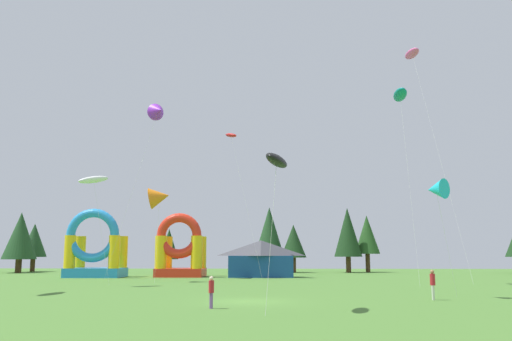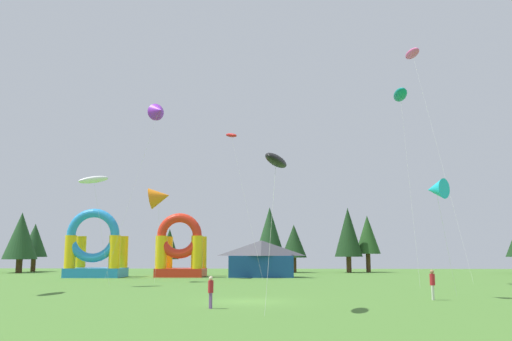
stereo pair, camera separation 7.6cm
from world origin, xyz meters
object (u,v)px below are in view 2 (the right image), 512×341
object	(u,v)px
kite_black_parafoil	(276,161)
kite_pink_parafoil	(412,54)
kite_red_parafoil	(231,136)
festival_tent	(261,259)
kite_purple_delta	(158,111)
person_left_edge	(211,289)
kite_orange_delta	(160,197)
kite_cyan_delta	(436,189)
inflatable_blue_arch	(95,252)
person_far_side	(432,282)
inflatable_red_slide	(181,253)
kite_white_parafoil	(94,180)
kite_teal_parafoil	(400,95)

from	to	relation	value
kite_black_parafoil	kite_pink_parafoil	bearing A→B (deg)	64.21
kite_red_parafoil	festival_tent	world-z (taller)	kite_red_parafoil
kite_purple_delta	person_left_edge	size ratio (longest dim) A/B	12.30
kite_purple_delta	festival_tent	xyz separation A→B (m)	(11.34, 2.98, -16.19)
kite_orange_delta	kite_cyan_delta	xyz separation A→B (m)	(21.18, -16.52, -1.28)
inflatable_blue_arch	kite_black_parafoil	bearing A→B (deg)	-58.34
kite_orange_delta	festival_tent	size ratio (longest dim) A/B	1.29
kite_orange_delta	person_far_side	world-z (taller)	kite_orange_delta
kite_red_parafoil	kite_pink_parafoil	bearing A→B (deg)	-1.39
person_far_side	inflatable_red_slide	world-z (taller)	inflatable_red_slide
kite_purple_delta	kite_cyan_delta	distance (m)	34.73
person_left_edge	festival_tent	world-z (taller)	festival_tent
kite_cyan_delta	inflatable_red_slide	xyz separation A→B (m)	(-20.86, 26.52, -3.99)
kite_red_parafoil	person_left_edge	size ratio (longest dim) A/B	10.36
kite_pink_parafoil	festival_tent	xyz separation A→B (m)	(-17.10, 1.92, -22.84)
kite_orange_delta	inflatable_blue_arch	xyz separation A→B (m)	(-8.89, 8.41, -5.19)
kite_white_parafoil	kite_teal_parafoil	size ratio (longest dim) A/B	0.53
inflatable_red_slide	kite_orange_delta	bearing A→B (deg)	-91.85
kite_orange_delta	kite_cyan_delta	size ratio (longest dim) A/B	1.25
kite_red_parafoil	kite_orange_delta	bearing A→B (deg)	-126.40
kite_purple_delta	inflatable_red_slide	size ratio (longest dim) A/B	2.73
kite_red_parafoil	person_far_side	xyz separation A→B (m)	(14.11, -26.49, -14.68)
person_left_edge	kite_red_parafoil	bearing A→B (deg)	153.38
kite_cyan_delta	festival_tent	distance (m)	29.09
inflatable_red_slide	kite_pink_parafoil	bearing A→B (deg)	-4.88
kite_pink_parafoil	person_far_side	bearing A→B (deg)	-103.67
kite_cyan_delta	person_far_side	xyz separation A→B (m)	(-0.98, -1.71, -5.64)
kite_purple_delta	inflatable_blue_arch	size ratio (longest dim) A/B	2.58
kite_purple_delta	kite_black_parafoil	bearing A→B (deg)	-67.00
person_far_side	person_left_edge	bearing A→B (deg)	141.17
kite_purple_delta	inflatable_red_slide	xyz separation A→B (m)	(2.24, 3.30, -15.54)
kite_orange_delta	inflatable_blue_arch	world-z (taller)	kite_orange_delta
kite_cyan_delta	kite_pink_parafoil	bearing A→B (deg)	77.60
kite_teal_parafoil	inflatable_blue_arch	xyz separation A→B (m)	(-31.30, 11.46, -14.10)
kite_orange_delta	kite_white_parafoil	world-z (taller)	kite_white_parafoil
kite_orange_delta	kite_red_parafoil	distance (m)	12.87
kite_orange_delta	festival_tent	bearing A→B (deg)	45.79
kite_orange_delta	kite_red_parafoil	size ratio (longest dim) A/B	0.56
person_left_edge	kite_teal_parafoil	bearing A→B (deg)	114.70
kite_cyan_delta	festival_tent	size ratio (longest dim) A/B	1.04
kite_black_parafoil	kite_purple_delta	bearing A→B (deg)	113.00
person_left_edge	inflatable_blue_arch	xyz separation A→B (m)	(-16.76, 31.88, 1.83)
kite_black_parafoil	inflatable_red_slide	bearing A→B (deg)	107.62
kite_teal_parafoil	kite_red_parafoil	distance (m)	19.89
kite_purple_delta	kite_white_parafoil	xyz separation A→B (m)	(-2.26, -13.26, -9.47)
kite_teal_parafoil	kite_black_parafoil	world-z (taller)	kite_teal_parafoil
kite_teal_parafoil	kite_red_parafoil	xyz separation A→B (m)	(-16.33, 11.30, -1.15)
person_left_edge	kite_pink_parafoil	bearing A→B (deg)	119.31
kite_cyan_delta	kite_pink_parafoil	world-z (taller)	kite_pink_parafoil
kite_cyan_delta	kite_pink_parafoil	distance (m)	30.81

